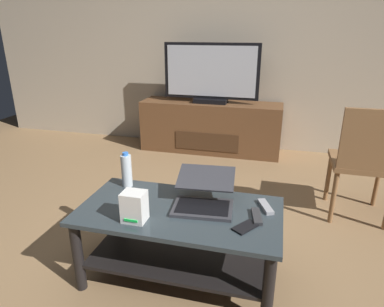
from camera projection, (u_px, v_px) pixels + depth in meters
name	position (u px, v px, depth m)	size (l,w,h in m)	color
ground_plane	(171.00, 260.00, 2.18)	(7.68, 7.68, 0.00)	olive
back_wall	(234.00, 29.00, 3.92)	(6.40, 0.12, 2.80)	#B2A38C
coffee_table	(180.00, 231.00, 1.95)	(1.13, 0.59, 0.45)	#2D383D
media_cabinet	(210.00, 127.00, 4.06)	(1.65, 0.43, 0.60)	brown
television	(211.00, 75.00, 3.83)	(1.09, 0.20, 0.67)	black
dining_chair	(365.00, 158.00, 2.49)	(0.45, 0.45, 0.90)	brown
laptop	(204.00, 195.00, 1.93)	(0.37, 0.41, 0.16)	#333338
router_box	(134.00, 207.00, 1.76)	(0.12, 0.11, 0.16)	white
water_bottle_near	(127.00, 170.00, 2.15)	(0.07, 0.07, 0.23)	silver
cell_phone	(246.00, 227.00, 1.72)	(0.07, 0.14, 0.01)	black
tv_remote	(257.00, 216.00, 1.81)	(0.04, 0.16, 0.02)	#2D2D30
soundbar_remote	(266.00, 207.00, 1.91)	(0.04, 0.16, 0.02)	#99999E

